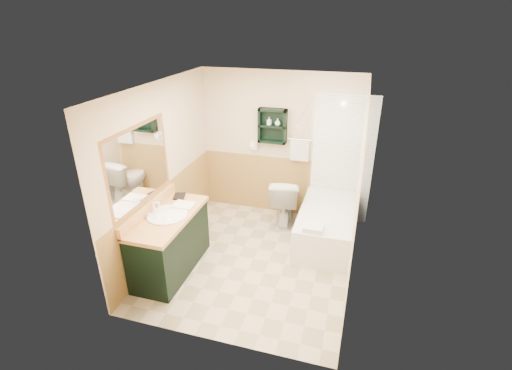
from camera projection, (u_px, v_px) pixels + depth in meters
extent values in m
plane|color=#C6AE91|center=(253.00, 259.00, 5.26)|extent=(3.00, 3.00, 0.00)
cube|color=#FAEBC3|center=(280.00, 145.00, 6.08)|extent=(2.60, 0.04, 2.40)
cube|color=#FAEBC3|center=(161.00, 171.00, 5.09)|extent=(0.04, 3.00, 2.40)
cube|color=#FAEBC3|center=(359.00, 195.00, 4.42)|extent=(0.04, 3.00, 2.40)
cube|color=white|center=(253.00, 85.00, 4.24)|extent=(2.60, 3.00, 0.04)
cube|color=black|center=(272.00, 126.00, 5.86)|extent=(0.45, 0.15, 0.55)
cylinder|color=silver|center=(307.00, 110.00, 4.94)|extent=(0.03, 1.60, 0.03)
cube|color=black|center=(170.00, 243.00, 4.89)|extent=(0.59, 1.31, 0.83)
cube|color=silver|center=(326.00, 226.00, 5.56)|extent=(0.80, 1.50, 0.54)
imported|color=silver|center=(285.00, 200.00, 6.03)|extent=(0.56, 0.87, 0.80)
cube|color=silver|center=(184.00, 205.00, 4.92)|extent=(0.27, 0.21, 0.04)
imported|color=black|center=(173.00, 190.00, 5.15)|extent=(0.16, 0.07, 0.21)
cube|color=silver|center=(313.00, 228.00, 4.93)|extent=(0.26, 0.22, 0.07)
imported|color=silver|center=(269.00, 123.00, 5.85)|extent=(0.09, 0.13, 0.06)
imported|color=silver|center=(278.00, 123.00, 5.81)|extent=(0.12, 0.13, 0.09)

